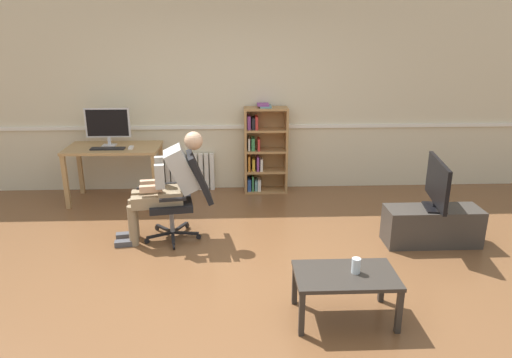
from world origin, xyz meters
The scene contains 14 objects.
ground_plane centered at (0.00, 0.00, 0.00)m, with size 18.00×18.00×0.00m, color brown.
back_wall centered at (0.00, 2.65, 1.35)m, with size 12.00×0.13×2.70m.
computer_desk centered at (-1.71, 2.15, 0.65)m, with size 1.23×0.68×0.76m.
imac_monitor centered at (-1.77, 2.23, 1.05)m, with size 0.59×0.14×0.51m.
keyboard centered at (-1.74, 2.01, 0.77)m, with size 0.44×0.12×0.02m, color black.
computer_mouse centered at (-1.44, 2.03, 0.77)m, with size 0.06×0.10×0.03m, color white.
bookshelf centered at (0.32, 2.44, 0.61)m, with size 0.61×0.29×1.27m.
radiator centered at (-0.78, 2.54, 0.27)m, with size 0.78×0.08×0.54m.
office_chair centered at (-0.65, 0.91, 0.53)m, with size 0.78×0.63×0.98m.
person_seated centered at (-0.82, 0.88, 0.65)m, with size 1.02×0.46×1.21m.
tv_stand centered at (2.07, 0.62, 0.21)m, with size 1.02×0.37×0.41m.
tv_screen centered at (2.07, 0.62, 0.69)m, with size 0.25×0.81×0.53m.
coffee_table centered at (0.80, -0.70, 0.35)m, with size 0.82×0.50×0.40m.
drinking_glass centered at (0.88, -0.69, 0.46)m, with size 0.07×0.07×0.13m, color silver.
Camera 1 is at (-0.05, -3.94, 2.27)m, focal length 32.54 mm.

